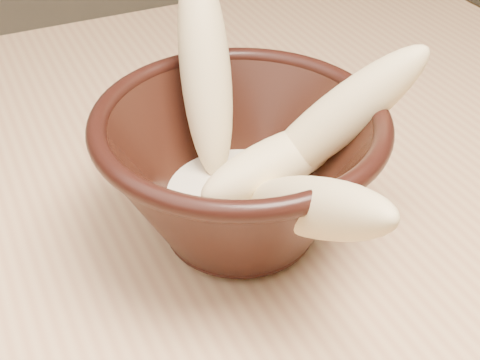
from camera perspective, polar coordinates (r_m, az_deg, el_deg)
name	(u,v)px	position (r m, az deg, el deg)	size (l,w,h in m)	color
table	(90,300)	(0.60, -12.69, -9.96)	(1.20, 0.80, 0.75)	#DFB07B
bowl	(240,169)	(0.49, 0.00, 0.93)	(0.21, 0.21, 0.11)	black
milk_puddle	(240,199)	(0.50, 0.00, -1.67)	(0.12, 0.12, 0.02)	beige
banana_upright	(205,70)	(0.51, -2.97, 9.39)	(0.04, 0.04, 0.17)	#F2D28F
banana_right	(337,120)	(0.49, 8.25, 5.11)	(0.04, 0.04, 0.16)	#F2D28F
banana_across	(278,162)	(0.49, 3.24, 1.54)	(0.04, 0.04, 0.13)	#F2D28F
banana_front	(312,207)	(0.42, 6.13, -2.29)	(0.04, 0.04, 0.17)	#F2D28F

